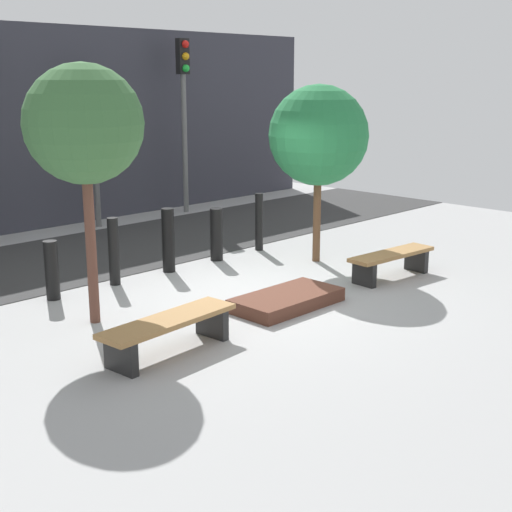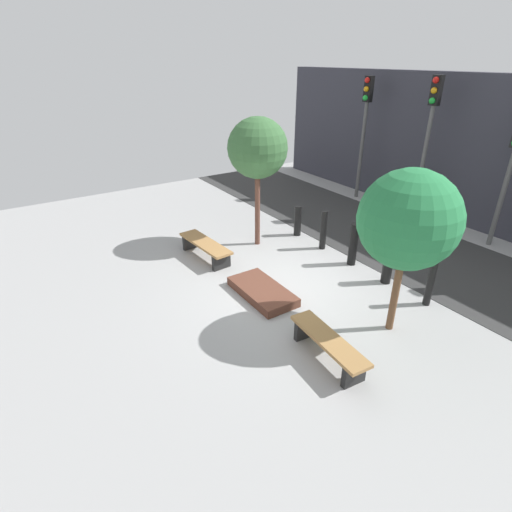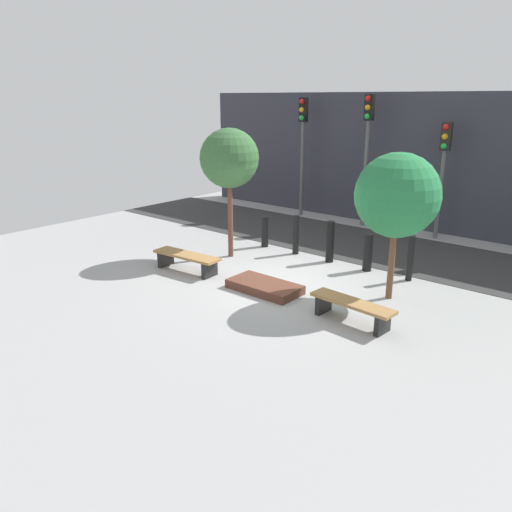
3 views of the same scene
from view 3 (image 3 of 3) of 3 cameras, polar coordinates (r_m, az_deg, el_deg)
The scene contains 16 objects.
ground_plane at distance 11.22m, azimuth 2.97°, elevation -3.09°, with size 18.00×18.00×0.00m, color #9D9D9D.
road_strip at distance 14.40m, azimuth 12.44°, elevation 1.24°, with size 18.00×3.36×0.01m, color #323232.
building_facade at distance 16.55m, azimuth 17.66°, elevation 10.25°, with size 16.20×0.50×4.14m, color #33333D.
bench_left at distance 11.98m, azimuth -7.92°, elevation -0.31°, with size 1.81×0.61×0.43m.
bench_right at distance 9.36m, azimuth 10.92°, elevation -5.78°, with size 1.68×0.54×0.42m.
planter_bed at distance 10.74m, azimuth 0.98°, elevation -3.52°, with size 1.59×0.80×0.19m, color brown.
tree_behind_left_bench at distance 12.57m, azimuth -3.06°, elevation 11.02°, with size 1.47×1.47×3.28m.
tree_behind_right_bench at distance 10.16m, azimuth 15.85°, elevation 6.64°, with size 1.67×1.67×2.99m.
bollard_far_left at distance 13.82m, azimuth 1.02°, elevation 2.80°, with size 0.20×0.20×0.86m, color black.
bollard_left at distance 13.19m, azimuth 4.58°, elevation 2.43°, with size 0.17×0.17×1.04m, color black.
bollard_center at distance 12.63m, azimuth 8.47°, elevation 1.62°, with size 0.21×0.21×1.05m, color black.
bollard_right at distance 12.16m, azimuth 12.66°, elevation 0.41°, with size 0.22×0.22×0.91m, color black.
bollard_far_right at distance 11.72m, azimuth 17.23°, elevation -0.25°, with size 0.15×0.15×1.05m, color black.
traffic_light_west at distance 17.44m, azimuth 5.35°, elevation 13.50°, with size 0.28×0.27×3.98m.
traffic_light_mid_west at distance 16.18m, azimuth 12.59°, elevation 13.08°, with size 0.28×0.27×4.08m.
traffic_light_mid_east at distance 15.26m, azimuth 20.64°, elevation 10.31°, with size 0.28×0.27×3.33m.
Camera 3 is at (6.29, -8.40, 3.97)m, focal length 35.00 mm.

